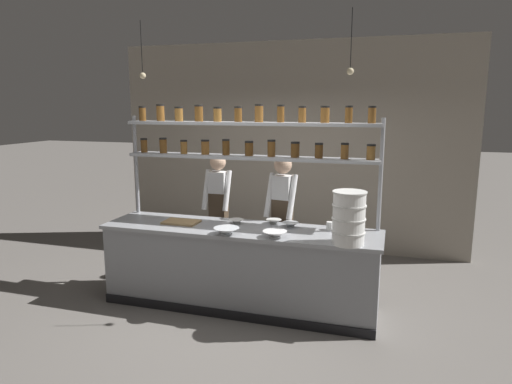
{
  "coord_description": "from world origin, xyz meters",
  "views": [
    {
      "loc": [
        1.59,
        -4.64,
        2.26
      ],
      "look_at": [
        0.13,
        0.2,
        1.29
      ],
      "focal_mm": 32.0,
      "sensor_mm": 36.0,
      "label": 1
    }
  ],
  "objects_px": {
    "cutting_board": "(181,222)",
    "prep_bowl_far_left": "(226,231)",
    "chef_center": "(282,214)",
    "prep_bowl_near_right": "(236,221)",
    "serving_cup_front": "(330,226)",
    "prep_bowl_center_back": "(274,222)",
    "chef_left": "(218,207)",
    "prep_bowl_center_front": "(290,225)",
    "spice_shelf_unit": "(248,143)",
    "prep_bowl_near_left": "(275,234)",
    "container_stack": "(349,218)"
  },
  "relations": [
    {
      "from": "chef_center",
      "to": "prep_bowl_far_left",
      "type": "distance_m",
      "value": 0.96
    },
    {
      "from": "prep_bowl_center_back",
      "to": "cutting_board",
      "type": "bearing_deg",
      "value": -164.77
    },
    {
      "from": "chef_left",
      "to": "cutting_board",
      "type": "bearing_deg",
      "value": -99.36
    },
    {
      "from": "prep_bowl_center_back",
      "to": "prep_bowl_near_right",
      "type": "height_order",
      "value": "prep_bowl_center_back"
    },
    {
      "from": "chef_center",
      "to": "chef_left",
      "type": "bearing_deg",
      "value": 173.66
    },
    {
      "from": "cutting_board",
      "to": "prep_bowl_center_back",
      "type": "height_order",
      "value": "prep_bowl_center_back"
    },
    {
      "from": "container_stack",
      "to": "prep_bowl_near_left",
      "type": "bearing_deg",
      "value": 179.37
    },
    {
      "from": "spice_shelf_unit",
      "to": "chef_center",
      "type": "bearing_deg",
      "value": 34.94
    },
    {
      "from": "chef_center",
      "to": "prep_bowl_near_right",
      "type": "relative_size",
      "value": 9.54
    },
    {
      "from": "cutting_board",
      "to": "prep_bowl_near_left",
      "type": "relative_size",
      "value": 1.58
    },
    {
      "from": "chef_left",
      "to": "prep_bowl_near_right",
      "type": "distance_m",
      "value": 0.82
    },
    {
      "from": "chef_left",
      "to": "prep_bowl_center_front",
      "type": "xyz_separation_m",
      "value": [
        1.11,
        -0.63,
        0.01
      ]
    },
    {
      "from": "container_stack",
      "to": "prep_bowl_far_left",
      "type": "xyz_separation_m",
      "value": [
        -1.26,
        -0.03,
        -0.23
      ]
    },
    {
      "from": "container_stack",
      "to": "serving_cup_front",
      "type": "relative_size",
      "value": 5.95
    },
    {
      "from": "prep_bowl_near_right",
      "to": "prep_bowl_far_left",
      "type": "distance_m",
      "value": 0.47
    },
    {
      "from": "container_stack",
      "to": "chef_left",
      "type": "bearing_deg",
      "value": 148.51
    },
    {
      "from": "container_stack",
      "to": "prep_bowl_center_back",
      "type": "height_order",
      "value": "container_stack"
    },
    {
      "from": "chef_center",
      "to": "prep_bowl_far_left",
      "type": "xyz_separation_m",
      "value": [
        -0.39,
        -0.88,
        -0.01
      ]
    },
    {
      "from": "prep_bowl_near_left",
      "to": "prep_bowl_center_back",
      "type": "bearing_deg",
      "value": 105.98
    },
    {
      "from": "spice_shelf_unit",
      "to": "prep_bowl_near_right",
      "type": "relative_size",
      "value": 17.09
    },
    {
      "from": "chef_left",
      "to": "prep_bowl_center_front",
      "type": "distance_m",
      "value": 1.28
    },
    {
      "from": "prep_bowl_center_front",
      "to": "serving_cup_front",
      "type": "bearing_deg",
      "value": 1.1
    },
    {
      "from": "chef_left",
      "to": "prep_bowl_center_front",
      "type": "bearing_deg",
      "value": -29.98
    },
    {
      "from": "chef_left",
      "to": "container_stack",
      "type": "height_order",
      "value": "chef_left"
    },
    {
      "from": "serving_cup_front",
      "to": "spice_shelf_unit",
      "type": "bearing_deg",
      "value": 172.73
    },
    {
      "from": "spice_shelf_unit",
      "to": "cutting_board",
      "type": "bearing_deg",
      "value": -154.78
    },
    {
      "from": "prep_bowl_center_front",
      "to": "prep_bowl_near_left",
      "type": "bearing_deg",
      "value": -97.69
    },
    {
      "from": "prep_bowl_near_left",
      "to": "prep_bowl_near_right",
      "type": "height_order",
      "value": "prep_bowl_near_left"
    },
    {
      "from": "prep_bowl_center_back",
      "to": "prep_bowl_far_left",
      "type": "distance_m",
      "value": 0.68
    },
    {
      "from": "prep_bowl_center_front",
      "to": "prep_bowl_near_right",
      "type": "xyz_separation_m",
      "value": [
        -0.63,
        -0.03,
        -0.0
      ]
    },
    {
      "from": "cutting_board",
      "to": "prep_bowl_far_left",
      "type": "bearing_deg",
      "value": -23.92
    },
    {
      "from": "spice_shelf_unit",
      "to": "chef_center",
      "type": "relative_size",
      "value": 1.79
    },
    {
      "from": "spice_shelf_unit",
      "to": "cutting_board",
      "type": "height_order",
      "value": "spice_shelf_unit"
    },
    {
      "from": "chef_center",
      "to": "prep_bowl_near_left",
      "type": "bearing_deg",
      "value": -72.38
    },
    {
      "from": "prep_bowl_near_right",
      "to": "cutting_board",
      "type": "bearing_deg",
      "value": -164.83
    },
    {
      "from": "container_stack",
      "to": "prep_bowl_near_right",
      "type": "relative_size",
      "value": 3.01
    },
    {
      "from": "chef_left",
      "to": "serving_cup_front",
      "type": "distance_m",
      "value": 1.67
    },
    {
      "from": "prep_bowl_near_right",
      "to": "serving_cup_front",
      "type": "distance_m",
      "value": 1.06
    },
    {
      "from": "cutting_board",
      "to": "prep_bowl_near_right",
      "type": "height_order",
      "value": "prep_bowl_near_right"
    },
    {
      "from": "container_stack",
      "to": "prep_bowl_near_right",
      "type": "xyz_separation_m",
      "value": [
        -1.31,
        0.43,
        -0.24
      ]
    },
    {
      "from": "prep_bowl_center_back",
      "to": "serving_cup_front",
      "type": "bearing_deg",
      "value": -6.26
    },
    {
      "from": "prep_bowl_near_left",
      "to": "prep_bowl_far_left",
      "type": "xyz_separation_m",
      "value": [
        -0.51,
        -0.04,
        0.0
      ]
    },
    {
      "from": "prep_bowl_center_front",
      "to": "chef_center",
      "type": "bearing_deg",
      "value": 116.2
    },
    {
      "from": "prep_bowl_near_left",
      "to": "spice_shelf_unit",
      "type": "bearing_deg",
      "value": 129.0
    },
    {
      "from": "chef_left",
      "to": "spice_shelf_unit",
      "type": "bearing_deg",
      "value": -41.39
    },
    {
      "from": "spice_shelf_unit",
      "to": "chef_left",
      "type": "relative_size",
      "value": 1.83
    },
    {
      "from": "serving_cup_front",
      "to": "cutting_board",
      "type": "bearing_deg",
      "value": -172.9
    },
    {
      "from": "prep_bowl_center_front",
      "to": "serving_cup_front",
      "type": "xyz_separation_m",
      "value": [
        0.44,
        0.01,
        0.02
      ]
    },
    {
      "from": "cutting_board",
      "to": "prep_bowl_far_left",
      "type": "xyz_separation_m",
      "value": [
        0.67,
        -0.3,
        0.02
      ]
    },
    {
      "from": "container_stack",
      "to": "prep_bowl_near_right",
      "type": "bearing_deg",
      "value": 161.8
    }
  ]
}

